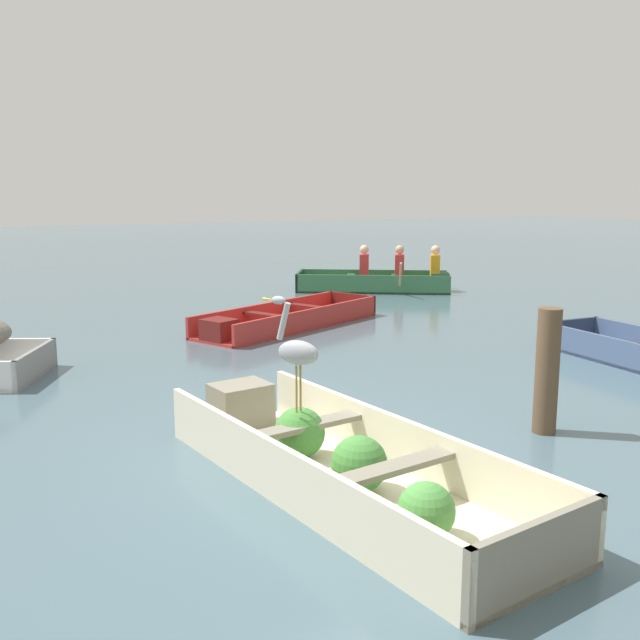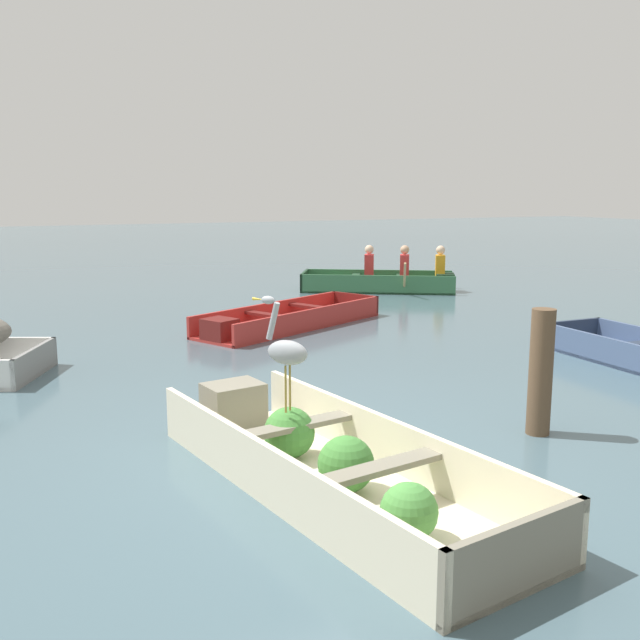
{
  "view_description": "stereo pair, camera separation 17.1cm",
  "coord_description": "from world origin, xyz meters",
  "px_view_note": "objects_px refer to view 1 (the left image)",
  "views": [
    {
      "loc": [
        -2.23,
        -4.72,
        2.01
      ],
      "look_at": [
        1.7,
        3.52,
        0.35
      ],
      "focal_mm": 40.0,
      "sensor_mm": 36.0,
      "label": 1
    },
    {
      "loc": [
        -2.08,
        -4.79,
        2.01
      ],
      "look_at": [
        1.7,
        3.52,
        0.35
      ],
      "focal_mm": 40.0,
      "sensor_mm": 36.0,
      "label": 2
    }
  ],
  "objects_px": {
    "rowboat_green_with_crew": "(384,280)",
    "mooring_post": "(547,371)",
    "heron_on_dinghy": "(296,349)",
    "dinghy_cream_foreground": "(336,461)",
    "skiff_red_far_moored": "(284,321)"
  },
  "relations": [
    {
      "from": "rowboat_green_with_crew",
      "to": "mooring_post",
      "type": "relative_size",
      "value": 2.99
    },
    {
      "from": "rowboat_green_with_crew",
      "to": "heron_on_dinghy",
      "type": "relative_size",
      "value": 3.78
    },
    {
      "from": "dinghy_cream_foreground",
      "to": "skiff_red_far_moored",
      "type": "bearing_deg",
      "value": 70.97
    },
    {
      "from": "mooring_post",
      "to": "dinghy_cream_foreground",
      "type": "bearing_deg",
      "value": -174.14
    },
    {
      "from": "skiff_red_far_moored",
      "to": "heron_on_dinghy",
      "type": "bearing_deg",
      "value": -111.58
    },
    {
      "from": "dinghy_cream_foreground",
      "to": "mooring_post",
      "type": "height_order",
      "value": "mooring_post"
    },
    {
      "from": "dinghy_cream_foreground",
      "to": "skiff_red_far_moored",
      "type": "distance_m",
      "value": 5.77
    },
    {
      "from": "heron_on_dinghy",
      "to": "skiff_red_far_moored",
      "type": "bearing_deg",
      "value": 68.42
    },
    {
      "from": "heron_on_dinghy",
      "to": "mooring_post",
      "type": "relative_size",
      "value": 0.79
    },
    {
      "from": "dinghy_cream_foreground",
      "to": "skiff_red_far_moored",
      "type": "xyz_separation_m",
      "value": [
        1.88,
        5.46,
        -0.06
      ]
    },
    {
      "from": "mooring_post",
      "to": "skiff_red_far_moored",
      "type": "bearing_deg",
      "value": 92.09
    },
    {
      "from": "skiff_red_far_moored",
      "to": "rowboat_green_with_crew",
      "type": "bearing_deg",
      "value": 39.85
    },
    {
      "from": "skiff_red_far_moored",
      "to": "mooring_post",
      "type": "distance_m",
      "value": 5.27
    },
    {
      "from": "heron_on_dinghy",
      "to": "mooring_post",
      "type": "xyz_separation_m",
      "value": [
        2.19,
        -0.2,
        -0.36
      ]
    },
    {
      "from": "rowboat_green_with_crew",
      "to": "skiff_red_far_moored",
      "type": "bearing_deg",
      "value": -140.15
    }
  ]
}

